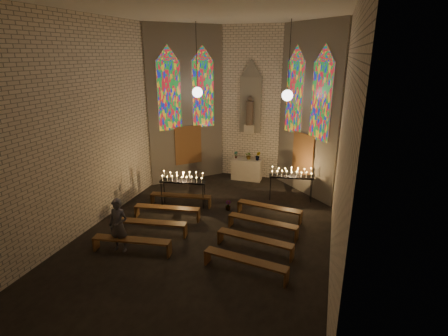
{
  "coord_description": "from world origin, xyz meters",
  "views": [
    {
      "loc": [
        3.69,
        -9.94,
        5.81
      ],
      "look_at": [
        0.19,
        1.21,
        1.93
      ],
      "focal_mm": 28.0,
      "sensor_mm": 36.0,
      "label": 1
    }
  ],
  "objects": [
    {
      "name": "pew_right_3",
      "position": [
        1.77,
        -1.89,
        0.38
      ],
      "size": [
        2.43,
        0.69,
        0.46
      ],
      "rotation": [
        0.0,
        0.0,
        -0.15
      ],
      "color": "brown",
      "rests_on": "ground"
    },
    {
      "name": "room",
      "position": [
        -0.0,
        3.37,
        3.72
      ],
      "size": [
        8.22,
        12.43,
        7.0
      ],
      "color": "beige",
      "rests_on": "ground"
    },
    {
      "name": "pew_left_3",
      "position": [
        -1.77,
        -1.89,
        0.38
      ],
      "size": [
        2.43,
        0.69,
        0.46
      ],
      "rotation": [
        0.0,
        0.0,
        0.15
      ],
      "color": "brown",
      "rests_on": "ground"
    },
    {
      "name": "pew_right_2",
      "position": [
        1.77,
        -0.69,
        0.38
      ],
      "size": [
        2.43,
        0.69,
        0.46
      ],
      "rotation": [
        0.0,
        0.0,
        -0.15
      ],
      "color": "brown",
      "rests_on": "ground"
    },
    {
      "name": "flower_vase_left",
      "position": [
        -0.55,
        5.47,
        1.17
      ],
      "size": [
        0.18,
        0.12,
        0.34
      ],
      "primitive_type": "imported",
      "rotation": [
        0.0,
        0.0,
        -0.02
      ],
      "color": "#4C723F",
      "rests_on": "altar"
    },
    {
      "name": "pew_left_2",
      "position": [
        -1.77,
        -0.69,
        0.38
      ],
      "size": [
        2.43,
        0.69,
        0.46
      ],
      "rotation": [
        0.0,
        0.0,
        0.15
      ],
      "color": "brown",
      "rests_on": "ground"
    },
    {
      "name": "floor",
      "position": [
        0.0,
        0.0,
        0.0
      ],
      "size": [
        12.0,
        12.0,
        0.0
      ],
      "primitive_type": "plane",
      "color": "black",
      "rests_on": "ground"
    },
    {
      "name": "aisle_flower_pot",
      "position": [
        0.15,
        1.87,
        0.19
      ],
      "size": [
        0.22,
        0.22,
        0.39
      ],
      "primitive_type": "imported",
      "rotation": [
        0.0,
        0.0,
        -0.01
      ],
      "color": "#4C723F",
      "rests_on": "ground"
    },
    {
      "name": "pew_right_1",
      "position": [
        1.77,
        0.51,
        0.38
      ],
      "size": [
        2.43,
        0.69,
        0.46
      ],
      "rotation": [
        0.0,
        0.0,
        -0.15
      ],
      "color": "brown",
      "rests_on": "ground"
    },
    {
      "name": "altar",
      "position": [
        0.0,
        5.45,
        0.5
      ],
      "size": [
        1.4,
        0.6,
        1.0
      ],
      "primitive_type": "cube",
      "color": "beige",
      "rests_on": "ground"
    },
    {
      "name": "pew_right_0",
      "position": [
        1.77,
        1.71,
        0.38
      ],
      "size": [
        2.43,
        0.69,
        0.46
      ],
      "rotation": [
        0.0,
        0.0,
        -0.15
      ],
      "color": "brown",
      "rests_on": "ground"
    },
    {
      "name": "visitor",
      "position": [
        -2.19,
        -1.88,
        0.85
      ],
      "size": [
        0.62,
        0.41,
        1.7
      ],
      "primitive_type": "imported",
      "rotation": [
        0.0,
        0.0,
        0.01
      ],
      "color": "#4F4E58",
      "rests_on": "ground"
    },
    {
      "name": "votive_stand_right",
      "position": [
        2.31,
        3.6,
        1.11
      ],
      "size": [
        1.81,
        0.71,
        1.3
      ],
      "rotation": [
        0.0,
        0.0,
        0.17
      ],
      "color": "black",
      "rests_on": "ground"
    },
    {
      "name": "votive_stand_left",
      "position": [
        -1.67,
        1.76,
        1.12
      ],
      "size": [
        1.82,
        0.7,
        1.31
      ],
      "rotation": [
        0.0,
        0.0,
        0.16
      ],
      "color": "black",
      "rests_on": "ground"
    },
    {
      "name": "flower_vase_right",
      "position": [
        0.52,
        5.46,
        1.22
      ],
      "size": [
        0.25,
        0.21,
        0.43
      ],
      "primitive_type": "imported",
      "rotation": [
        0.0,
        0.0,
        0.09
      ],
      "color": "#4C723F",
      "rests_on": "altar"
    },
    {
      "name": "pew_left_1",
      "position": [
        -1.77,
        0.51,
        0.38
      ],
      "size": [
        2.43,
        0.69,
        0.46
      ],
      "rotation": [
        0.0,
        0.0,
        0.15
      ],
      "color": "brown",
      "rests_on": "ground"
    },
    {
      "name": "flower_vase_center",
      "position": [
        0.08,
        5.5,
        1.18
      ],
      "size": [
        0.34,
        0.3,
        0.37
      ],
      "primitive_type": "imported",
      "rotation": [
        0.0,
        0.0,
        -0.05
      ],
      "color": "#4C723F",
      "rests_on": "altar"
    },
    {
      "name": "pew_left_0",
      "position": [
        -1.77,
        1.71,
        0.38
      ],
      "size": [
        2.43,
        0.69,
        0.46
      ],
      "rotation": [
        0.0,
        0.0,
        0.15
      ],
      "color": "brown",
      "rests_on": "ground"
    }
  ]
}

